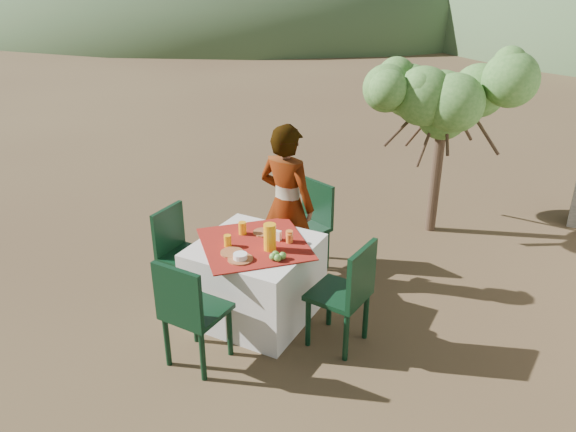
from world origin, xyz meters
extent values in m
plane|color=#3D2B1C|center=(0.00, 0.00, 0.00)|extent=(160.00, 160.00, 0.00)
cube|color=white|center=(-0.22, -0.31, 0.38)|extent=(1.02, 1.02, 0.75)
cube|color=maroon|center=(-0.22, -0.31, 0.76)|extent=(1.30, 1.30, 0.01)
cylinder|color=black|center=(-0.45, 0.60, 0.24)|extent=(0.05, 0.05, 0.48)
cylinder|color=black|center=(-0.11, 0.48, 0.24)|extent=(0.05, 0.05, 0.48)
cylinder|color=black|center=(-0.33, 0.94, 0.24)|extent=(0.05, 0.05, 0.48)
cylinder|color=black|center=(0.01, 0.82, 0.24)|extent=(0.05, 0.05, 0.48)
cube|color=black|center=(-0.22, 0.71, 0.48)|extent=(0.57, 0.57, 0.04)
cube|color=black|center=(-0.15, 0.90, 0.73)|extent=(0.43, 0.19, 0.47)
cylinder|color=black|center=(-0.10, -0.94, 0.25)|extent=(0.05, 0.05, 0.49)
cylinder|color=black|center=(-0.47, -0.93, 0.25)|extent=(0.05, 0.05, 0.49)
cylinder|color=black|center=(-0.11, -1.31, 0.25)|extent=(0.05, 0.05, 0.49)
cylinder|color=black|center=(-0.49, -1.30, 0.25)|extent=(0.05, 0.05, 0.49)
cube|color=black|center=(-0.29, -1.12, 0.49)|extent=(0.47, 0.47, 0.04)
cube|color=black|center=(-0.30, -1.33, 0.75)|extent=(0.46, 0.06, 0.48)
cylinder|color=black|center=(-0.80, -0.55, 0.23)|extent=(0.05, 0.05, 0.46)
cylinder|color=black|center=(-0.80, -0.20, 0.23)|extent=(0.05, 0.05, 0.46)
cylinder|color=black|center=(-1.15, -0.54, 0.23)|extent=(0.05, 0.05, 0.46)
cylinder|color=black|center=(-1.15, -0.19, 0.23)|extent=(0.05, 0.05, 0.46)
cube|color=black|center=(-0.98, -0.37, 0.46)|extent=(0.44, 0.44, 0.04)
cube|color=black|center=(-1.17, -0.37, 0.71)|extent=(0.05, 0.43, 0.45)
cylinder|color=black|center=(0.47, -0.14, 0.25)|extent=(0.05, 0.05, 0.49)
cylinder|color=black|center=(0.43, -0.51, 0.25)|extent=(0.05, 0.05, 0.49)
cylinder|color=black|center=(0.84, -0.18, 0.25)|extent=(0.05, 0.05, 0.49)
cylinder|color=black|center=(0.80, -0.55, 0.25)|extent=(0.05, 0.05, 0.49)
cube|color=black|center=(0.64, -0.35, 0.49)|extent=(0.50, 0.50, 0.04)
cube|color=black|center=(0.84, -0.37, 0.76)|extent=(0.09, 0.46, 0.48)
imported|color=#8C6651|center=(-0.28, 0.43, 0.85)|extent=(0.66, 0.46, 1.70)
cylinder|color=#443022|center=(0.77, 2.33, 0.74)|extent=(0.13, 0.13, 1.49)
sphere|color=#356A27|center=(0.77, 2.33, 1.49)|extent=(0.64, 0.64, 0.64)
sphere|color=#356A27|center=(1.35, 2.33, 1.65)|extent=(0.59, 0.59, 0.59)
sphere|color=#356A27|center=(0.24, 2.44, 1.59)|extent=(0.55, 0.55, 0.55)
sphere|color=#356A27|center=(0.87, 2.91, 1.70)|extent=(0.57, 0.57, 0.57)
sphere|color=#356A27|center=(0.82, 1.80, 1.54)|extent=(0.51, 0.51, 0.51)
ellipsoid|color=#2F4A2A|center=(-18.00, 30.00, 0.00)|extent=(40.00, 40.00, 16.00)
cylinder|color=brown|center=(-0.26, -0.09, 0.77)|extent=(0.20, 0.20, 0.01)
cylinder|color=brown|center=(-0.30, -0.56, 0.77)|extent=(0.21, 0.21, 0.01)
cylinder|color=#FFA310|center=(-0.42, -0.19, 0.82)|extent=(0.07, 0.07, 0.12)
cylinder|color=#FFA310|center=(-0.41, -0.47, 0.82)|extent=(0.07, 0.07, 0.11)
cylinder|color=#FFA310|center=(-0.04, -0.35, 0.89)|extent=(0.11, 0.11, 0.25)
cylinder|color=brown|center=(-0.17, -0.63, 0.77)|extent=(0.22, 0.22, 0.01)
cylinder|color=white|center=(-0.17, -0.63, 0.80)|extent=(0.12, 0.12, 0.05)
cylinder|color=orange|center=(0.05, -0.15, 0.81)|extent=(0.06, 0.06, 0.09)
cylinder|color=orange|center=(0.04, -0.13, 0.82)|extent=(0.07, 0.07, 0.11)
cube|color=white|center=(-0.07, -0.15, 0.81)|extent=(0.07, 0.04, 0.09)
sphere|color=#5E9E39|center=(0.08, -0.46, 0.79)|extent=(0.07, 0.07, 0.07)
sphere|color=#5E9E39|center=(0.15, -0.45, 0.79)|extent=(0.07, 0.07, 0.07)
sphere|color=#5E9E39|center=(0.13, -0.50, 0.79)|extent=(0.07, 0.07, 0.07)
sphere|color=#5E9E39|center=(0.08, -0.50, 0.79)|extent=(0.07, 0.07, 0.07)
camera|label=1|loc=(2.18, -4.18, 3.11)|focal=35.00mm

